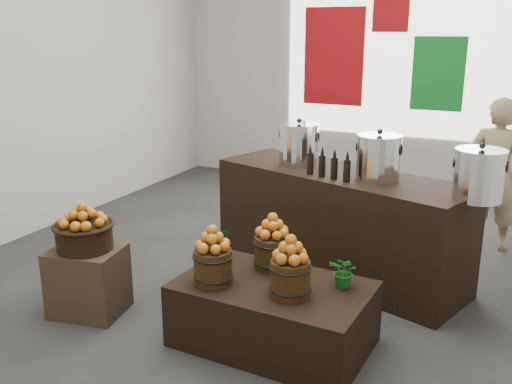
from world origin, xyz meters
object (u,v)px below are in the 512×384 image
at_px(counter, 338,224).
at_px(stock_pot_center, 378,159).
at_px(stock_pot_left, 299,145).
at_px(crate, 88,281).
at_px(display_table, 273,314).
at_px(wicker_basket, 84,237).
at_px(shopper, 495,174).
at_px(stock_pot_right, 479,176).

bearing_deg(counter, stock_pot_center, -0.00).
xyz_separation_m(stock_pot_left, stock_pot_center, (0.85, -0.27, 0.00)).
bearing_deg(crate, stock_pot_left, 57.91).
distance_m(display_table, counter, 1.48).
distance_m(wicker_basket, counter, 2.33).
distance_m(stock_pot_center, shopper, 1.78).
xyz_separation_m(stock_pot_center, stock_pot_right, (0.85, -0.27, 0.00)).
height_order(display_table, stock_pot_left, stock_pot_left).
relative_size(stock_pot_left, stock_pot_right, 1.00).
distance_m(wicker_basket, shopper, 4.19).
xyz_separation_m(wicker_basket, shopper, (2.90, 3.03, 0.15)).
height_order(crate, shopper, shopper).
bearing_deg(shopper, wicker_basket, 50.69).
relative_size(display_table, shopper, 0.86).
xyz_separation_m(crate, shopper, (2.90, 3.03, 0.53)).
distance_m(crate, wicker_basket, 0.39).
distance_m(counter, stock_pot_center, 0.80).
bearing_deg(counter, display_table, -73.64).
height_order(stock_pot_center, stock_pot_right, same).
bearing_deg(crate, wicker_basket, 0.00).
height_order(stock_pot_left, shopper, shopper).
bearing_deg(stock_pot_center, crate, -142.16).
height_order(counter, stock_pot_left, stock_pot_left).
height_order(wicker_basket, counter, counter).
bearing_deg(display_table, crate, -169.81).
relative_size(display_table, stock_pot_right, 3.69).
bearing_deg(counter, crate, -116.49).
xyz_separation_m(counter, shopper, (1.27, 1.36, 0.31)).
height_order(counter, shopper, shopper).
relative_size(wicker_basket, shopper, 0.28).
distance_m(counter, shopper, 1.89).
relative_size(crate, display_table, 0.40).
bearing_deg(display_table, stock_pot_left, 108.18).
distance_m(wicker_basket, stock_pot_left, 2.21).
xyz_separation_m(display_table, shopper, (1.31, 2.82, 0.57)).
bearing_deg(stock_pot_left, shopper, 34.60).
distance_m(wicker_basket, stock_pot_center, 2.58).
bearing_deg(counter, wicker_basket, -116.49).
distance_m(stock_pot_left, stock_pot_center, 0.90).
height_order(wicker_basket, shopper, shopper).
bearing_deg(shopper, stock_pot_right, 92.83).
height_order(display_table, stock_pot_right, stock_pot_right).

